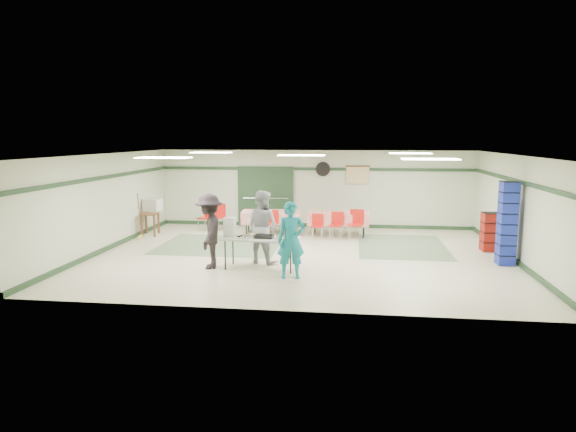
# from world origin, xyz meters

# --- Properties ---
(floor) EXTENTS (11.00, 11.00, 0.00)m
(floor) POSITION_xyz_m (0.00, 0.00, 0.00)
(floor) COLOR beige
(floor) RESTS_ON ground
(ceiling) EXTENTS (11.00, 11.00, 0.00)m
(ceiling) POSITION_xyz_m (0.00, 0.00, 2.70)
(ceiling) COLOR silver
(ceiling) RESTS_ON wall_back
(wall_back) EXTENTS (11.00, 0.00, 11.00)m
(wall_back) POSITION_xyz_m (0.00, 4.50, 1.35)
(wall_back) COLOR beige
(wall_back) RESTS_ON floor
(wall_front) EXTENTS (11.00, 0.00, 11.00)m
(wall_front) POSITION_xyz_m (0.00, -4.50, 1.35)
(wall_front) COLOR beige
(wall_front) RESTS_ON floor
(wall_left) EXTENTS (0.00, 9.00, 9.00)m
(wall_left) POSITION_xyz_m (-5.50, 0.00, 1.35)
(wall_left) COLOR beige
(wall_left) RESTS_ON floor
(wall_right) EXTENTS (0.00, 9.00, 9.00)m
(wall_right) POSITION_xyz_m (5.50, 0.00, 1.35)
(wall_right) COLOR beige
(wall_right) RESTS_ON floor
(trim_back) EXTENTS (11.00, 0.06, 0.10)m
(trim_back) POSITION_xyz_m (0.00, 4.47, 2.05)
(trim_back) COLOR #1F3920
(trim_back) RESTS_ON wall_back
(baseboard_back) EXTENTS (11.00, 0.06, 0.12)m
(baseboard_back) POSITION_xyz_m (0.00, 4.47, 0.06)
(baseboard_back) COLOR #1F3920
(baseboard_back) RESTS_ON floor
(trim_left) EXTENTS (0.06, 9.00, 0.10)m
(trim_left) POSITION_xyz_m (-5.47, 0.00, 2.05)
(trim_left) COLOR #1F3920
(trim_left) RESTS_ON wall_back
(baseboard_left) EXTENTS (0.06, 9.00, 0.12)m
(baseboard_left) POSITION_xyz_m (-5.47, 0.00, 0.06)
(baseboard_left) COLOR #1F3920
(baseboard_left) RESTS_ON floor
(trim_right) EXTENTS (0.06, 9.00, 0.10)m
(trim_right) POSITION_xyz_m (5.47, 0.00, 2.05)
(trim_right) COLOR #1F3920
(trim_right) RESTS_ON wall_back
(baseboard_right) EXTENTS (0.06, 9.00, 0.12)m
(baseboard_right) POSITION_xyz_m (5.47, 0.00, 0.06)
(baseboard_right) COLOR #1F3920
(baseboard_right) RESTS_ON floor
(green_patch_a) EXTENTS (3.50, 3.00, 0.01)m
(green_patch_a) POSITION_xyz_m (-2.50, 1.00, 0.00)
(green_patch_a) COLOR #5A7858
(green_patch_a) RESTS_ON floor
(green_patch_b) EXTENTS (2.50, 3.50, 0.01)m
(green_patch_b) POSITION_xyz_m (2.80, 1.50, 0.00)
(green_patch_b) COLOR #5A7858
(green_patch_b) RESTS_ON floor
(double_door_left) EXTENTS (0.90, 0.06, 2.10)m
(double_door_left) POSITION_xyz_m (-2.20, 4.44, 1.05)
(double_door_left) COLOR #979A97
(double_door_left) RESTS_ON floor
(double_door_right) EXTENTS (0.90, 0.06, 2.10)m
(double_door_right) POSITION_xyz_m (-1.25, 4.44, 1.05)
(double_door_right) COLOR #979A97
(double_door_right) RESTS_ON floor
(door_frame) EXTENTS (2.00, 0.03, 2.15)m
(door_frame) POSITION_xyz_m (-1.73, 4.42, 1.05)
(door_frame) COLOR #1F3920
(door_frame) RESTS_ON floor
(wall_fan) EXTENTS (0.50, 0.10, 0.50)m
(wall_fan) POSITION_xyz_m (0.30, 4.44, 2.05)
(wall_fan) COLOR black
(wall_fan) RESTS_ON wall_back
(scroll_banner) EXTENTS (0.80, 0.02, 0.60)m
(scroll_banner) POSITION_xyz_m (1.50, 4.44, 1.85)
(scroll_banner) COLOR #DAB888
(scroll_banner) RESTS_ON wall_back
(serving_table) EXTENTS (1.90, 0.89, 0.76)m
(serving_table) POSITION_xyz_m (-0.83, -1.54, 0.72)
(serving_table) COLOR #A3A29E
(serving_table) RESTS_ON floor
(sheet_tray_right) EXTENTS (0.57, 0.45, 0.02)m
(sheet_tray_right) POSITION_xyz_m (-0.20, -1.64, 0.77)
(sheet_tray_right) COLOR silver
(sheet_tray_right) RESTS_ON serving_table
(sheet_tray_mid) EXTENTS (0.60, 0.47, 0.02)m
(sheet_tray_mid) POSITION_xyz_m (-0.89, -1.41, 0.77)
(sheet_tray_mid) COLOR silver
(sheet_tray_mid) RESTS_ON serving_table
(sheet_tray_left) EXTENTS (0.62, 0.49, 0.02)m
(sheet_tray_left) POSITION_xyz_m (-1.36, -1.63, 0.77)
(sheet_tray_left) COLOR silver
(sheet_tray_left) RESTS_ON serving_table
(baking_pan) EXTENTS (0.46, 0.31, 0.08)m
(baking_pan) POSITION_xyz_m (-0.74, -1.57, 0.80)
(baking_pan) COLOR black
(baking_pan) RESTS_ON serving_table
(foam_box_stack) EXTENTS (0.27, 0.25, 0.47)m
(foam_box_stack) POSITION_xyz_m (-1.60, -1.47, 0.99)
(foam_box_stack) COLOR white
(foam_box_stack) RESTS_ON serving_table
(volunteer_teal) EXTENTS (0.70, 0.53, 1.73)m
(volunteer_teal) POSITION_xyz_m (0.00, -2.26, 0.87)
(volunteer_teal) COLOR #137889
(volunteer_teal) RESTS_ON floor
(volunteer_grey) EXTENTS (1.09, 0.99, 1.84)m
(volunteer_grey) POSITION_xyz_m (-0.91, -0.93, 0.92)
(volunteer_grey) COLOR #99999E
(volunteer_grey) RESTS_ON floor
(volunteer_dark) EXTENTS (0.86, 1.27, 1.81)m
(volunteer_dark) POSITION_xyz_m (-2.07, -1.63, 0.91)
(volunteer_dark) COLOR black
(volunteer_dark) RESTS_ON floor
(dining_table_a) EXTENTS (1.97, 0.95, 0.77)m
(dining_table_a) POSITION_xyz_m (0.91, 2.95, 0.57)
(dining_table_a) COLOR red
(dining_table_a) RESTS_ON floor
(dining_table_b) EXTENTS (1.97, 1.01, 0.77)m
(dining_table_b) POSITION_xyz_m (-1.29, 2.95, 0.57)
(dining_table_b) COLOR red
(dining_table_b) RESTS_ON floor
(chair_a) EXTENTS (0.46, 0.46, 0.84)m
(chair_a) POSITION_xyz_m (0.87, 2.38, 0.52)
(chair_a) COLOR #B2200E
(chair_a) RESTS_ON floor
(chair_b) EXTENTS (0.37, 0.37, 0.78)m
(chair_b) POSITION_xyz_m (0.27, 2.37, 0.47)
(chair_b) COLOR #B2200E
(chair_b) RESTS_ON floor
(chair_c) EXTENTS (0.51, 0.51, 0.93)m
(chair_c) POSITION_xyz_m (1.47, 2.39, 0.57)
(chair_c) COLOR #B2200E
(chair_c) RESTS_ON floor
(chair_d) EXTENTS (0.48, 0.48, 0.87)m
(chair_d) POSITION_xyz_m (-1.20, 2.38, 0.53)
(chair_d) COLOR #B2200E
(chair_d) RESTS_ON floor
(chair_loose_a) EXTENTS (0.58, 0.58, 0.90)m
(chair_loose_a) POSITION_xyz_m (-3.11, 3.42, 0.55)
(chair_loose_a) COLOR #B2200E
(chair_loose_a) RESTS_ON floor
(chair_loose_b) EXTENTS (0.55, 0.55, 0.87)m
(chair_loose_b) POSITION_xyz_m (-3.55, 3.22, 0.53)
(chair_loose_b) COLOR #B2200E
(chair_loose_b) RESTS_ON floor
(crate_stack_blue_a) EXTENTS (0.42, 0.42, 2.09)m
(crate_stack_blue_a) POSITION_xyz_m (5.15, -0.39, 1.04)
(crate_stack_blue_a) COLOR navy
(crate_stack_blue_a) RESTS_ON floor
(crate_stack_red) EXTENTS (0.45, 0.45, 1.09)m
(crate_stack_red) POSITION_xyz_m (5.15, 1.18, 0.54)
(crate_stack_red) COLOR maroon
(crate_stack_red) RESTS_ON floor
(crate_stack_blue_b) EXTENTS (0.39, 0.39, 1.66)m
(crate_stack_blue_b) POSITION_xyz_m (5.15, -0.25, 0.83)
(crate_stack_blue_b) COLOR navy
(crate_stack_blue_b) RESTS_ON floor
(printer_table) EXTENTS (0.63, 0.86, 0.74)m
(printer_table) POSITION_xyz_m (-5.15, 2.22, 0.62)
(printer_table) COLOR brown
(printer_table) RESTS_ON floor
(office_printer) EXTENTS (0.57, 0.51, 0.41)m
(office_printer) POSITION_xyz_m (-5.15, 2.50, 0.95)
(office_printer) COLOR #B9B9B4
(office_printer) RESTS_ON printer_table
(broom) EXTENTS (0.04, 0.23, 1.41)m
(broom) POSITION_xyz_m (-5.23, 1.62, 0.74)
(broom) COLOR brown
(broom) RESTS_ON floor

